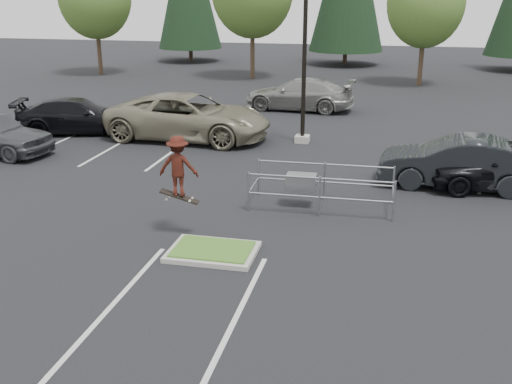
% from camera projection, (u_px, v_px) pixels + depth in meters
% --- Properties ---
extents(ground, '(120.00, 120.00, 0.00)m').
position_uv_depth(ground, '(213.00, 254.00, 15.18)').
color(ground, black).
rests_on(ground, ground).
extents(grass_median, '(2.20, 1.60, 0.16)m').
position_uv_depth(grass_median, '(213.00, 251.00, 15.15)').
color(grass_median, gray).
rests_on(grass_median, ground).
extents(stall_lines, '(22.62, 17.60, 0.01)m').
position_uv_depth(stall_lines, '(225.00, 180.00, 21.02)').
color(stall_lines, beige).
rests_on(stall_lines, ground).
extents(light_pole, '(0.70, 0.60, 10.12)m').
position_uv_depth(light_pole, '(305.00, 35.00, 24.68)').
color(light_pole, gray).
rests_on(light_pole, ground).
extents(decid_c, '(5.12, 5.12, 8.38)m').
position_uv_depth(decid_c, '(426.00, 6.00, 39.78)').
color(decid_c, '#38281C').
rests_on(decid_c, ground).
extents(cart_corral, '(4.35, 1.64, 1.22)m').
position_uv_depth(cart_corral, '(306.00, 183.00, 18.24)').
color(cart_corral, gray).
rests_on(cart_corral, ground).
extents(skateboarder, '(1.09, 0.69, 1.83)m').
position_uv_depth(skateboarder, '(178.00, 166.00, 15.72)').
color(skateboarder, black).
rests_on(skateboarder, ground).
extents(car_l_tan, '(7.35, 3.66, 2.00)m').
position_uv_depth(car_l_tan, '(189.00, 117.00, 26.41)').
color(car_l_tan, '#79735C').
rests_on(car_l_tan, ground).
extents(car_l_black, '(5.94, 3.77, 1.60)m').
position_uv_depth(car_l_black, '(76.00, 116.00, 27.61)').
color(car_l_black, black).
rests_on(car_l_black, ground).
extents(car_r_charc, '(5.31, 2.06, 1.72)m').
position_uv_depth(car_r_charc, '(458.00, 162.00, 20.01)').
color(car_r_charc, black).
rests_on(car_r_charc, ground).
extents(car_r_black, '(5.26, 2.68, 1.71)m').
position_uv_depth(car_r_black, '(506.00, 165.00, 19.70)').
color(car_r_black, black).
rests_on(car_r_black, ground).
extents(car_far_silver, '(6.11, 2.86, 1.73)m').
position_uv_depth(car_far_silver, '(300.00, 94.00, 32.83)').
color(car_far_silver, gray).
rests_on(car_far_silver, ground).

